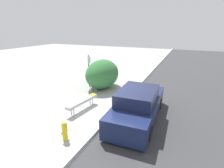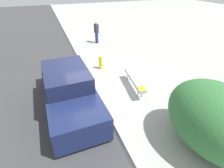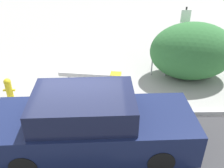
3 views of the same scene
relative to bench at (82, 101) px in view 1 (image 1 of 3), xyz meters
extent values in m
plane|color=#9E9E99|center=(-0.22, -1.65, -0.47)|extent=(60.00, 60.00, 0.00)
cube|color=#B7B7B2|center=(-0.22, -1.65, -0.40)|extent=(60.00, 0.20, 0.13)
cylinder|color=gray|center=(-0.75, 0.02, -0.26)|extent=(0.04, 0.04, 0.40)
cylinder|color=gray|center=(0.71, -0.18, -0.26)|extent=(0.04, 0.04, 0.40)
cylinder|color=gray|center=(-0.73, 0.19, -0.26)|extent=(0.04, 0.04, 0.40)
cylinder|color=gray|center=(0.74, -0.02, -0.26)|extent=(0.04, 0.04, 0.40)
cube|color=#B2B2AD|center=(-0.01, 0.00, 0.01)|extent=(2.13, 0.59, 0.14)
cube|color=yellow|center=(0.86, -0.12, 0.08)|extent=(0.40, 0.35, 0.01)
cylinder|color=#99999E|center=(2.22, 0.79, -0.07)|extent=(0.05, 0.05, 0.80)
cylinder|color=#99999E|center=(2.71, 0.69, -0.07)|extent=(0.05, 0.05, 0.80)
cylinder|color=#99999E|center=(2.47, 0.74, 0.33)|extent=(0.55, 0.16, 0.05)
cylinder|color=black|center=(3.46, 1.64, 0.68)|extent=(0.06, 0.06, 2.30)
cube|color=white|center=(3.46, 1.60, 1.50)|extent=(0.36, 0.02, 0.46)
cylinder|color=gold|center=(-2.48, -0.81, -0.17)|extent=(0.20, 0.20, 0.60)
sphere|color=gold|center=(-2.48, -0.81, 0.19)|extent=(0.22, 0.22, 0.22)
cylinder|color=gold|center=(-2.62, -0.81, -0.11)|extent=(0.08, 0.07, 0.07)
cylinder|color=gold|center=(-2.34, -0.81, -0.11)|extent=(0.08, 0.07, 0.07)
ellipsoid|color=#337038|center=(3.56, 0.62, 0.54)|extent=(2.96, 2.12, 2.02)
cylinder|color=black|center=(1.66, -2.08, -0.17)|extent=(0.60, 0.20, 0.60)
cylinder|color=black|center=(1.71, -3.68, -0.17)|extent=(0.60, 0.20, 0.60)
cylinder|color=black|center=(-1.24, -2.16, -0.17)|extent=(0.60, 0.20, 0.60)
cylinder|color=black|center=(-1.20, -3.76, -0.17)|extent=(0.60, 0.20, 0.60)
cube|color=#19234C|center=(0.23, -2.92, 0.07)|extent=(4.73, 1.87, 0.85)
cube|color=#1A203E|center=(0.04, -2.92, 0.77)|extent=(2.29, 1.62, 0.59)
camera|label=1|loc=(-7.03, -4.79, 3.68)|focal=28.00mm
camera|label=2|loc=(5.97, -3.32, 3.94)|focal=28.00mm
camera|label=3|loc=(0.58, -7.45, 3.97)|focal=40.00mm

